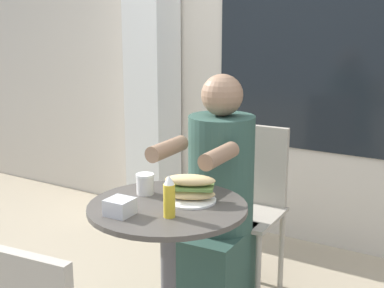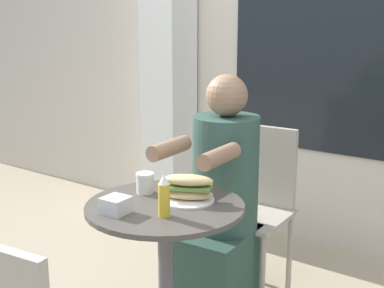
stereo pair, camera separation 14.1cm
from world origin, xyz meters
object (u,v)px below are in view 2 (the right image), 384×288
object	(u,v)px
cafe_table	(166,254)
seated_diner	(222,216)
condiment_bottle	(164,196)
diner_chair	(256,195)
sandwich_on_plate	(188,189)
drink_cup	(145,183)

from	to	relation	value
cafe_table	seated_diner	xyz separation A→B (m)	(-0.04, 0.47, -0.01)
cafe_table	condiment_bottle	distance (m)	0.31
diner_chair	sandwich_on_plate	xyz separation A→B (m)	(0.10, -0.74, 0.25)
diner_chair	drink_cup	distance (m)	0.80
seated_diner	drink_cup	xyz separation A→B (m)	(-0.10, -0.42, 0.25)
seated_diner	sandwich_on_plate	xyz separation A→B (m)	(0.09, -0.39, 0.26)
diner_chair	condiment_bottle	xyz separation A→B (m)	(0.12, -0.92, 0.28)
sandwich_on_plate	seated_diner	bearing A→B (deg)	103.36
cafe_table	sandwich_on_plate	xyz separation A→B (m)	(0.05, 0.08, 0.25)
sandwich_on_plate	drink_cup	world-z (taller)	sandwich_on_plate
cafe_table	drink_cup	bearing A→B (deg)	158.45
cafe_table	sandwich_on_plate	world-z (taller)	sandwich_on_plate
condiment_bottle	seated_diner	bearing A→B (deg)	101.64
diner_chair	seated_diner	world-z (taller)	seated_diner
diner_chair	sandwich_on_plate	size ratio (longest dim) A/B	4.14
cafe_table	diner_chair	distance (m)	0.82
cafe_table	seated_diner	bearing A→B (deg)	95.13
cafe_table	diner_chair	bearing A→B (deg)	93.39
seated_diner	drink_cup	world-z (taller)	seated_diner
cafe_table	diner_chair	size ratio (longest dim) A/B	0.83
seated_diner	sandwich_on_plate	bearing A→B (deg)	100.64
drink_cup	condiment_bottle	bearing A→B (deg)	-35.31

